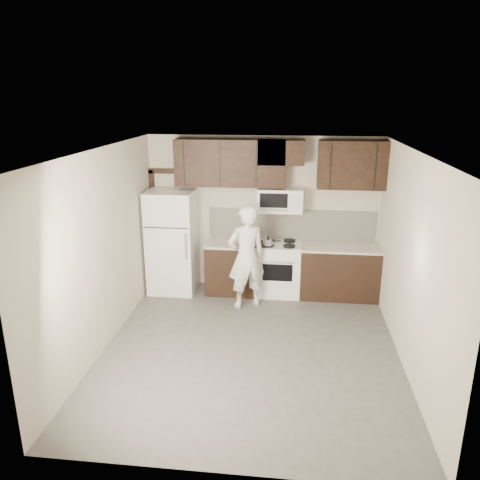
% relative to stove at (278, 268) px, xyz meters
% --- Properties ---
extents(floor, '(4.50, 4.50, 0.00)m').
position_rel_stove_xyz_m(floor, '(-0.30, -1.94, -0.46)').
color(floor, '#4E4B49').
rests_on(floor, ground).
extents(back_wall, '(4.00, 0.00, 4.00)m').
position_rel_stove_xyz_m(back_wall, '(-0.30, 0.31, 0.89)').
color(back_wall, beige).
rests_on(back_wall, ground).
extents(ceiling, '(4.50, 4.50, 0.00)m').
position_rel_stove_xyz_m(ceiling, '(-0.30, -1.94, 2.24)').
color(ceiling, white).
rests_on(ceiling, back_wall).
extents(counter_run, '(2.95, 0.64, 0.91)m').
position_rel_stove_xyz_m(counter_run, '(0.30, 0.00, -0.00)').
color(counter_run, black).
rests_on(counter_run, floor).
extents(stove, '(0.76, 0.66, 0.94)m').
position_rel_stove_xyz_m(stove, '(0.00, 0.00, 0.00)').
color(stove, white).
rests_on(stove, floor).
extents(backsplash, '(2.90, 0.02, 0.54)m').
position_rel_stove_xyz_m(backsplash, '(0.20, 0.30, 0.72)').
color(backsplash, silver).
rests_on(backsplash, counter_run).
extents(upper_cabinets, '(3.48, 0.35, 0.78)m').
position_rel_stove_xyz_m(upper_cabinets, '(-0.09, 0.14, 1.82)').
color(upper_cabinets, black).
rests_on(upper_cabinets, back_wall).
extents(microwave, '(0.76, 0.42, 0.40)m').
position_rel_stove_xyz_m(microwave, '(-0.00, 0.12, 1.19)').
color(microwave, white).
rests_on(microwave, upper_cabinets).
extents(refrigerator, '(0.80, 0.76, 1.80)m').
position_rel_stove_xyz_m(refrigerator, '(-1.85, -0.05, 0.44)').
color(refrigerator, white).
rests_on(refrigerator, floor).
extents(door_trim, '(0.50, 0.08, 2.12)m').
position_rel_stove_xyz_m(door_trim, '(-2.22, 0.27, 0.79)').
color(door_trim, black).
rests_on(door_trim, floor).
extents(saucepan, '(0.31, 0.18, 0.17)m').
position_rel_stove_xyz_m(saucepan, '(-0.18, -0.15, 0.52)').
color(saucepan, silver).
rests_on(saucepan, stove).
extents(baking_tray, '(0.49, 0.40, 0.02)m').
position_rel_stove_xyz_m(baking_tray, '(-0.45, -0.10, 0.46)').
color(baking_tray, black).
rests_on(baking_tray, counter_run).
extents(pizza, '(0.34, 0.34, 0.02)m').
position_rel_stove_xyz_m(pizza, '(-0.45, -0.10, 0.48)').
color(pizza, beige).
rests_on(pizza, baking_tray).
extents(person, '(0.74, 0.65, 1.71)m').
position_rel_stove_xyz_m(person, '(-0.50, -0.58, 0.40)').
color(person, silver).
rests_on(person, floor).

